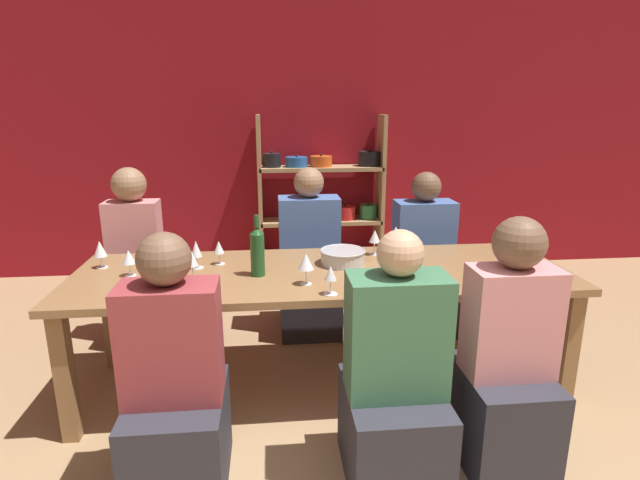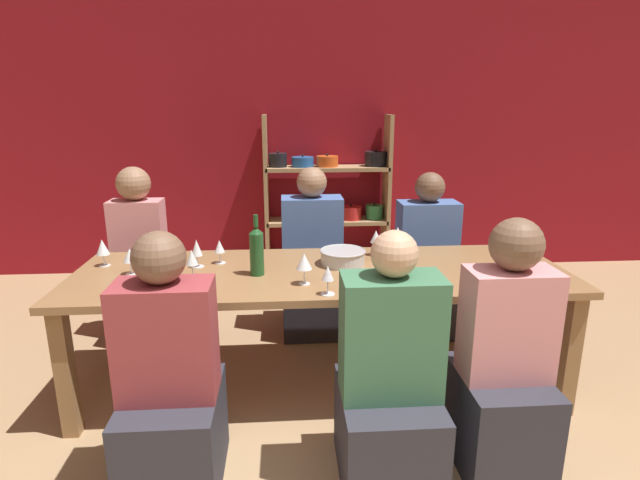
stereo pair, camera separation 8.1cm
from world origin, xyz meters
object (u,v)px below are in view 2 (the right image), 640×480
at_px(wine_glass_empty_a, 376,237).
at_px(wine_glass_red_d, 220,248).
at_px(person_near_c, 171,396).
at_px(wine_glass_red_b, 328,275).
at_px(wine_glass_empty_b, 304,262).
at_px(wine_glass_white_a, 192,259).
at_px(person_near_b, 502,378).
at_px(person_far_c, 312,272).
at_px(wine_glass_red_c, 103,248).
at_px(person_near_a, 389,395).
at_px(shelf_unit, 329,214).
at_px(person_far_a, 425,274).
at_px(wine_glass_white_b, 130,256).
at_px(wine_glass_white_c, 398,234).
at_px(cell_phone, 528,264).
at_px(dining_table, 321,283).
at_px(wine_bottle_green, 257,250).
at_px(mixing_bowl, 343,256).
at_px(person_far_b, 142,274).
at_px(wine_glass_red_a, 197,249).

relative_size(wine_glass_empty_a, wine_glass_red_d, 1.13).
bearing_deg(wine_glass_red_d, person_near_c, -97.37).
height_order(wine_glass_red_b, wine_glass_empty_b, wine_glass_empty_b).
xyz_separation_m(wine_glass_white_a, person_near_b, (1.47, -0.67, -0.39)).
bearing_deg(person_far_c, person_near_c, 65.78).
distance_m(wine_glass_red_c, person_near_a, 1.82).
bearing_deg(shelf_unit, person_near_b, -79.05).
bearing_deg(wine_glass_empty_a, person_far_a, 46.16).
height_order(wine_glass_red_c, person_near_a, person_near_a).
relative_size(wine_glass_white_b, wine_glass_white_c, 0.99).
bearing_deg(cell_phone, wine_glass_white_b, 179.95).
xyz_separation_m(wine_glass_red_c, person_near_b, (2.02, -0.89, -0.39)).
height_order(dining_table, wine_bottle_green, wine_bottle_green).
bearing_deg(mixing_bowl, wine_glass_white_c, 36.55).
distance_m(wine_glass_white_b, person_near_a, 1.57).
bearing_deg(wine_glass_red_c, cell_phone, -3.81).
bearing_deg(dining_table, wine_glass_empty_b, -115.58).
relative_size(wine_glass_white_b, person_far_b, 0.12).
bearing_deg(shelf_unit, cell_phone, -64.41).
bearing_deg(person_far_b, wine_glass_empty_b, 138.48).
relative_size(wine_glass_red_a, person_near_c, 0.14).
height_order(wine_glass_empty_b, person_near_b, person_near_b).
relative_size(person_far_a, person_near_c, 1.02).
xyz_separation_m(person_near_a, person_near_b, (0.53, 0.06, 0.03)).
bearing_deg(wine_glass_red_d, wine_glass_red_b, -42.78).
xyz_separation_m(wine_glass_empty_a, wine_glass_red_c, (-1.61, -0.10, -0.01)).
bearing_deg(wine_glass_red_c, wine_glass_empty_b, -18.79).
distance_m(shelf_unit, wine_glass_empty_b, 2.32).
distance_m(person_near_a, person_near_b, 0.54).
height_order(wine_glass_white_b, wine_glass_empty_b, wine_glass_empty_b).
height_order(wine_glass_white_a, person_far_c, person_far_c).
xyz_separation_m(wine_glass_white_a, wine_glass_empty_b, (0.60, -0.17, 0.02)).
bearing_deg(person_near_c, wine_glass_red_c, 121.19).
bearing_deg(person_near_c, person_far_a, 44.29).
bearing_deg(person_far_a, person_far_b, -0.38).
bearing_deg(wine_glass_white_a, person_far_c, 51.02).
bearing_deg(person_near_b, wine_glass_white_c, 102.45).
height_order(person_near_a, person_near_b, person_near_b).
xyz_separation_m(wine_glass_empty_b, person_near_c, (-0.60, -0.52, -0.43)).
bearing_deg(wine_glass_red_b, mixing_bowl, 74.80).
distance_m(shelf_unit, wine_glass_white_c, 1.72).
distance_m(cell_phone, person_far_a, 0.90).
bearing_deg(shelf_unit, wine_glass_white_a, -113.75).
distance_m(wine_glass_empty_b, cell_phone, 1.34).
bearing_deg(wine_glass_white_a, wine_glass_red_b, -24.29).
bearing_deg(wine_glass_red_b, person_far_a, 53.96).
distance_m(shelf_unit, person_far_b, 1.95).
height_order(person_far_a, person_near_b, person_near_b).
distance_m(person_far_a, person_far_c, 0.83).
bearing_deg(wine_glass_red_a, shelf_unit, 64.51).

